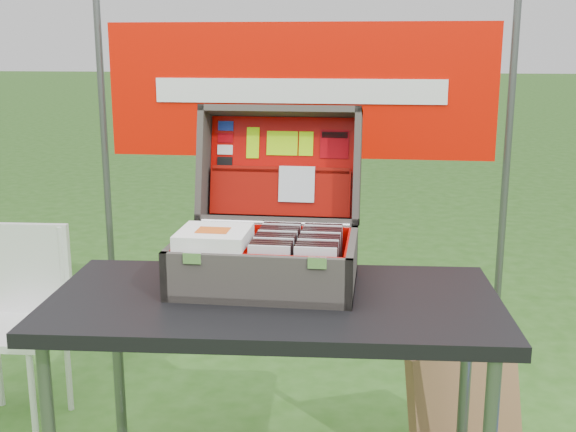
# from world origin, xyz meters

# --- Properties ---
(table) EXTENTS (1.30, 0.71, 0.79)m
(table) POSITION_xyz_m (0.06, 0.02, 0.40)
(table) COLOR black
(table) RESTS_ON ground
(table_top) EXTENTS (1.30, 0.71, 0.04)m
(table_top) POSITION_xyz_m (0.06, 0.02, 0.77)
(table_top) COLOR black
(table_top) RESTS_ON ground
(table_leg_bl) EXTENTS (0.04, 0.04, 0.75)m
(table_leg_bl) POSITION_xyz_m (-0.52, 0.27, 0.38)
(table_leg_bl) COLOR #59595B
(table_leg_bl) RESTS_ON ground
(table_leg_br) EXTENTS (0.04, 0.04, 0.75)m
(table_leg_br) POSITION_xyz_m (0.63, 0.27, 0.38)
(table_leg_br) COLOR #59595B
(table_leg_br) RESTS_ON ground
(suitcase) EXTENTS (0.53, 0.54, 0.49)m
(suitcase) POSITION_xyz_m (0.02, 0.18, 1.04)
(suitcase) COLOR #3E3833
(suitcase) RESTS_ON table
(suitcase_base_bottom) EXTENTS (0.53, 0.38, 0.02)m
(suitcase_base_bottom) POSITION_xyz_m (0.02, 0.12, 0.80)
(suitcase_base_bottom) COLOR #3E3833
(suitcase_base_bottom) RESTS_ON table_top
(suitcase_base_wall_front) EXTENTS (0.53, 0.02, 0.14)m
(suitcase_base_wall_front) POSITION_xyz_m (0.02, -0.06, 0.86)
(suitcase_base_wall_front) COLOR #3E3833
(suitcase_base_wall_front) RESTS_ON table_top
(suitcase_base_wall_back) EXTENTS (0.53, 0.02, 0.14)m
(suitcase_base_wall_back) POSITION_xyz_m (0.02, 0.29, 0.86)
(suitcase_base_wall_back) COLOR #3E3833
(suitcase_base_wall_back) RESTS_ON table_top
(suitcase_base_wall_left) EXTENTS (0.02, 0.38, 0.14)m
(suitcase_base_wall_left) POSITION_xyz_m (-0.24, 0.12, 0.86)
(suitcase_base_wall_left) COLOR #3E3833
(suitcase_base_wall_left) RESTS_ON table_top
(suitcase_base_wall_right) EXTENTS (0.02, 0.38, 0.14)m
(suitcase_base_wall_right) POSITION_xyz_m (0.27, 0.12, 0.86)
(suitcase_base_wall_right) COLOR #3E3833
(suitcase_base_wall_right) RESTS_ON table_top
(suitcase_liner_floor) EXTENTS (0.48, 0.33, 0.01)m
(suitcase_liner_floor) POSITION_xyz_m (0.02, 0.12, 0.82)
(suitcase_liner_floor) COLOR #C00C02
(suitcase_liner_floor) RESTS_ON suitcase_base_bottom
(suitcase_latch_left) EXTENTS (0.05, 0.01, 0.03)m
(suitcase_latch_left) POSITION_xyz_m (-0.15, -0.07, 0.92)
(suitcase_latch_left) COLOR silver
(suitcase_latch_left) RESTS_ON suitcase_base_wall_front
(suitcase_latch_right) EXTENTS (0.05, 0.01, 0.03)m
(suitcase_latch_right) POSITION_xyz_m (0.19, -0.07, 0.92)
(suitcase_latch_right) COLOR silver
(suitcase_latch_right) RESTS_ON suitcase_base_wall_front
(suitcase_hinge) EXTENTS (0.47, 0.02, 0.02)m
(suitcase_hinge) POSITION_xyz_m (0.02, 0.30, 0.93)
(suitcase_hinge) COLOR silver
(suitcase_hinge) RESTS_ON suitcase_base_wall_back
(suitcase_lid_back) EXTENTS (0.53, 0.11, 0.37)m
(suitcase_lid_back) POSITION_xyz_m (0.02, 0.47, 1.09)
(suitcase_lid_back) COLOR #3E3833
(suitcase_lid_back) RESTS_ON suitcase_base_wall_back
(suitcase_lid_rim_far) EXTENTS (0.53, 0.14, 0.05)m
(suitcase_lid_rim_far) POSITION_xyz_m (0.02, 0.46, 1.27)
(suitcase_lid_rim_far) COLOR #3E3833
(suitcase_lid_rim_far) RESTS_ON suitcase_lid_back
(suitcase_lid_rim_near) EXTENTS (0.53, 0.14, 0.05)m
(suitcase_lid_rim_near) POSITION_xyz_m (0.02, 0.37, 0.93)
(suitcase_lid_rim_near) COLOR #3E3833
(suitcase_lid_rim_near) RESTS_ON suitcase_lid_back
(suitcase_lid_rim_left) EXTENTS (0.02, 0.22, 0.40)m
(suitcase_lid_rim_left) POSITION_xyz_m (-0.24, 0.41, 1.10)
(suitcase_lid_rim_left) COLOR #3E3833
(suitcase_lid_rim_left) RESTS_ON suitcase_lid_back
(suitcase_lid_rim_right) EXTENTS (0.02, 0.22, 0.40)m
(suitcase_lid_rim_right) POSITION_xyz_m (0.27, 0.41, 1.10)
(suitcase_lid_rim_right) COLOR #3E3833
(suitcase_lid_rim_right) RESTS_ON suitcase_lid_back
(suitcase_lid_liner) EXTENTS (0.48, 0.08, 0.32)m
(suitcase_lid_liner) POSITION_xyz_m (0.02, 0.46, 1.09)
(suitcase_lid_liner) COLOR #C00C02
(suitcase_lid_liner) RESTS_ON suitcase_lid_back
(suitcase_liner_wall_front) EXTENTS (0.48, 0.01, 0.12)m
(suitcase_liner_wall_front) POSITION_xyz_m (0.02, -0.05, 0.87)
(suitcase_liner_wall_front) COLOR #C00C02
(suitcase_liner_wall_front) RESTS_ON suitcase_base_bottom
(suitcase_liner_wall_back) EXTENTS (0.48, 0.01, 0.12)m
(suitcase_liner_wall_back) POSITION_xyz_m (0.02, 0.28, 0.87)
(suitcase_liner_wall_back) COLOR #C00C02
(suitcase_liner_wall_back) RESTS_ON suitcase_base_bottom
(suitcase_liner_wall_left) EXTENTS (0.01, 0.33, 0.12)m
(suitcase_liner_wall_left) POSITION_xyz_m (-0.22, 0.12, 0.87)
(suitcase_liner_wall_left) COLOR #C00C02
(suitcase_liner_wall_left) RESTS_ON suitcase_base_bottom
(suitcase_liner_wall_right) EXTENTS (0.01, 0.33, 0.12)m
(suitcase_liner_wall_right) POSITION_xyz_m (0.26, 0.12, 0.87)
(suitcase_liner_wall_right) COLOR #C00C02
(suitcase_liner_wall_right) RESTS_ON suitcase_base_bottom
(suitcase_lid_pocket) EXTENTS (0.46, 0.07, 0.15)m
(suitcase_lid_pocket) POSITION_xyz_m (0.02, 0.42, 1.01)
(suitcase_lid_pocket) COLOR #800903
(suitcase_lid_pocket) RESTS_ON suitcase_lid_liner
(suitcase_pocket_edge) EXTENTS (0.45, 0.02, 0.02)m
(suitcase_pocket_edge) POSITION_xyz_m (0.02, 0.43, 1.08)
(suitcase_pocket_edge) COLOR #800903
(suitcase_pocket_edge) RESTS_ON suitcase_lid_pocket
(suitcase_pocket_cd) EXTENTS (0.12, 0.04, 0.12)m
(suitcase_pocket_cd) POSITION_xyz_m (0.07, 0.41, 1.04)
(suitcase_pocket_cd) COLOR silver
(suitcase_pocket_cd) RESTS_ON suitcase_lid_pocket
(lid_sticker_cc_a) EXTENTS (0.05, 0.01, 0.03)m
(lid_sticker_cc_a) POSITION_xyz_m (-0.18, 0.48, 1.22)
(lid_sticker_cc_a) COLOR #1933B2
(lid_sticker_cc_a) RESTS_ON suitcase_lid_liner
(lid_sticker_cc_b) EXTENTS (0.05, 0.01, 0.03)m
(lid_sticker_cc_b) POSITION_xyz_m (-0.18, 0.48, 1.18)
(lid_sticker_cc_b) COLOR #A10007
(lid_sticker_cc_b) RESTS_ON suitcase_lid_liner
(lid_sticker_cc_c) EXTENTS (0.05, 0.01, 0.03)m
(lid_sticker_cc_c) POSITION_xyz_m (-0.18, 0.47, 1.14)
(lid_sticker_cc_c) COLOR white
(lid_sticker_cc_c) RESTS_ON suitcase_lid_liner
(lid_sticker_cc_d) EXTENTS (0.05, 0.01, 0.03)m
(lid_sticker_cc_d) POSITION_xyz_m (-0.18, 0.46, 1.10)
(lid_sticker_cc_d) COLOR black
(lid_sticker_cc_d) RESTS_ON suitcase_lid_liner
(lid_card_neon_tall) EXTENTS (0.04, 0.03, 0.10)m
(lid_card_neon_tall) POSITION_xyz_m (-0.08, 0.47, 1.16)
(lid_card_neon_tall) COLOR #A7F305
(lid_card_neon_tall) RESTS_ON suitcase_lid_liner
(lid_card_neon_main) EXTENTS (0.10, 0.02, 0.08)m
(lid_card_neon_main) POSITION_xyz_m (0.02, 0.47, 1.16)
(lid_card_neon_main) COLOR #A7F305
(lid_card_neon_main) RESTS_ON suitcase_lid_liner
(lid_card_neon_small) EXTENTS (0.05, 0.02, 0.08)m
(lid_card_neon_small) POSITION_xyz_m (0.10, 0.47, 1.16)
(lid_card_neon_small) COLOR #A7F305
(lid_card_neon_small) RESTS_ON suitcase_lid_liner
(lid_sticker_band) EXTENTS (0.09, 0.02, 0.09)m
(lid_sticker_band) POSITION_xyz_m (0.19, 0.47, 1.16)
(lid_sticker_band) COLOR #A10007
(lid_sticker_band) RESTS_ON suitcase_lid_liner
(lid_sticker_band_bar) EXTENTS (0.08, 0.01, 0.02)m
(lid_sticker_band_bar) POSITION_xyz_m (0.19, 0.48, 1.19)
(lid_sticker_band_bar) COLOR black
(lid_sticker_band_bar) RESTS_ON suitcase_lid_liner
(cd_left_0) EXTENTS (0.12, 0.01, 0.13)m
(cd_left_0) POSITION_xyz_m (0.05, -0.03, 0.89)
(cd_left_0) COLOR silver
(cd_left_0) RESTS_ON suitcase_liner_floor
(cd_left_1) EXTENTS (0.12, 0.01, 0.13)m
(cd_left_1) POSITION_xyz_m (0.05, -0.01, 0.89)
(cd_left_1) COLOR black
(cd_left_1) RESTS_ON suitcase_liner_floor
(cd_left_2) EXTENTS (0.12, 0.01, 0.13)m
(cd_left_2) POSITION_xyz_m (0.05, 0.01, 0.89)
(cd_left_2) COLOR black
(cd_left_2) RESTS_ON suitcase_liner_floor
(cd_left_3) EXTENTS (0.12, 0.01, 0.13)m
(cd_left_3) POSITION_xyz_m (0.05, 0.03, 0.89)
(cd_left_3) COLOR black
(cd_left_3) RESTS_ON suitcase_liner_floor
(cd_left_4) EXTENTS (0.12, 0.01, 0.13)m
(cd_left_4) POSITION_xyz_m (0.05, 0.06, 0.89)
(cd_left_4) COLOR silver
(cd_left_4) RESTS_ON suitcase_liner_floor
(cd_left_5) EXTENTS (0.12, 0.01, 0.13)m
(cd_left_5) POSITION_xyz_m (0.05, 0.08, 0.89)
(cd_left_5) COLOR black
(cd_left_5) RESTS_ON suitcase_liner_floor
(cd_left_6) EXTENTS (0.12, 0.01, 0.13)m
(cd_left_6) POSITION_xyz_m (0.05, 0.10, 0.89)
(cd_left_6) COLOR black
(cd_left_6) RESTS_ON suitcase_liner_floor
(cd_left_7) EXTENTS (0.12, 0.01, 0.13)m
(cd_left_7) POSITION_xyz_m (0.05, 0.12, 0.89)
(cd_left_7) COLOR black
(cd_left_7) RESTS_ON suitcase_liner_floor
(cd_left_8) EXTENTS (0.12, 0.01, 0.13)m
(cd_left_8) POSITION_xyz_m (0.05, 0.14, 0.89)
(cd_left_8) COLOR silver
(cd_left_8) RESTS_ON suitcase_liner_floor
(cd_left_9) EXTENTS (0.12, 0.01, 0.13)m
(cd_left_9) POSITION_xyz_m (0.05, 0.16, 0.89)
(cd_left_9) COLOR black
(cd_left_9) RESTS_ON suitcase_liner_floor
(cd_left_10) EXTENTS (0.12, 0.01, 0.13)m
(cd_left_10) POSITION_xyz_m (0.05, 0.18, 0.89)
(cd_left_10) COLOR black
(cd_left_10) RESTS_ON suitcase_liner_floor
(cd_left_11) EXTENTS (0.12, 0.01, 0.13)m
(cd_left_11) POSITION_xyz_m (0.05, 0.20, 0.89)
(cd_left_11) COLOR black
(cd_left_11) RESTS_ON suitcase_liner_floor
(cd_left_12) EXTENTS (0.12, 0.01, 0.13)m
(cd_left_12) POSITION_xyz_m (0.05, 0.22, 0.89)
(cd_left_12) COLOR silver
(cd_left_12) RESTS_ON suitcase_liner_floor
(cd_left_13) EXTENTS (0.12, 0.01, 0.13)m
(cd_left_13) POSITION_xyz_m (0.05, 0.24, 0.89)
(cd_left_13) COLOR black
(cd_left_13) RESTS_ON suitcase_liner_floor
(cd_right_0) EXTENTS (0.12, 0.01, 0.13)m
(cd_right_0) POSITION_xyz_m (0.18, -0.03, 0.89)
(cd_right_0) COLOR silver
(cd_right_0) RESTS_ON suitcase_liner_floor
(cd_right_1) EXTENTS (0.12, 0.01, 0.13)m
(cd_right_1) POSITION_xyz_m (0.18, -0.01, 0.89)
(cd_right_1) COLOR black
(cd_right_1) RESTS_ON suitcase_liner_floor
(cd_right_2) EXTENTS (0.12, 0.01, 0.13)m
(cd_right_2) POSITION_xyz_m (0.18, 0.01, 0.89)
(cd_right_2) COLOR black
(cd_right_2) RESTS_ON suitcase_liner_floor
(cd_right_3) EXTENTS (0.12, 0.01, 0.13)m
(cd_right_3) POSITION_xyz_m (0.18, 0.03, 0.89)
(cd_right_3) COLOR black
(cd_right_3) RESTS_ON suitcase_liner_floor
(cd_right_4) EXTENTS (0.12, 0.01, 0.13)m
(cd_right_4) POSITION_xyz_m (0.18, 0.06, 0.89)
(cd_right_4) COLOR silver
(cd_right_4) RESTS_ON suitcase_liner_floor
(cd_right_5) EXTENTS (0.12, 0.01, 0.13)m
(cd_right_5) POSITION_xyz_m (0.18, 0.08, 0.89)
(cd_right_5) COLOR black
(cd_right_5) RESTS_ON suitcase_liner_floor
(cd_right_6) EXTENTS (0.12, 0.01, 0.13)m
(cd_right_6) POSITION_xyz_m (0.18, 0.10, 0.89)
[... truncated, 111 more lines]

